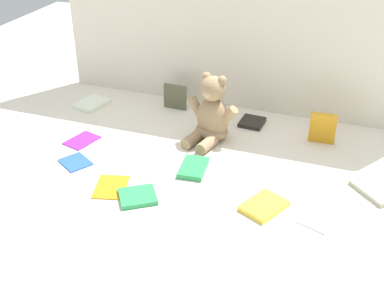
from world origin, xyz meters
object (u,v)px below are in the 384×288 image
at_px(book_case_9, 175,97).
at_px(book_case_11, 264,206).
at_px(book_case_6, 92,104).
at_px(book_case_10, 377,190).
at_px(book_case_4, 323,128).
at_px(teddy_bear, 211,116).
at_px(book_case_7, 75,162).
at_px(book_case_8, 138,197).
at_px(book_case_3, 193,168).
at_px(book_case_2, 320,217).
at_px(book_case_1, 252,122).
at_px(book_case_5, 82,140).
at_px(book_case_0, 111,186).

bearing_deg(book_case_9, book_case_11, -45.68).
relative_size(book_case_6, book_case_10, 0.90).
relative_size(book_case_4, book_case_9, 1.12).
relative_size(teddy_bear, book_case_7, 2.46).
distance_m(book_case_7, book_case_8, 0.30).
height_order(book_case_3, book_case_8, book_case_3).
xyz_separation_m(book_case_2, book_case_10, (0.15, 0.19, 0.00)).
bearing_deg(book_case_11, book_case_2, 28.69).
bearing_deg(book_case_8, teddy_bear, -46.58).
bearing_deg(book_case_3, book_case_6, 144.78).
height_order(book_case_3, book_case_9, book_case_9).
xyz_separation_m(book_case_1, book_case_3, (-0.10, -0.37, 0.00)).
bearing_deg(book_case_5, book_case_2, -175.24).
bearing_deg(book_case_0, book_case_4, 25.98).
bearing_deg(teddy_bear, book_case_11, -38.47).
bearing_deg(book_case_7, book_case_8, -80.31).
distance_m(book_case_2, book_case_10, 0.24).
distance_m(book_case_1, book_case_2, 0.58).
xyz_separation_m(teddy_bear, book_case_11, (0.27, -0.34, -0.08)).
distance_m(book_case_2, book_case_9, 0.81).
relative_size(book_case_8, book_case_9, 1.05).
relative_size(book_case_0, book_case_11, 0.98).
bearing_deg(book_case_9, book_case_1, -3.03).
bearing_deg(book_case_9, book_case_2, -37.14).
bearing_deg(book_case_2, book_case_3, -176.74).
bearing_deg(book_case_3, book_case_8, -122.87).
bearing_deg(book_case_2, book_case_9, 159.35).
bearing_deg(book_case_8, book_case_9, -23.26).
relative_size(book_case_3, book_case_7, 1.26).
distance_m(teddy_bear, book_case_4, 0.39).
xyz_separation_m(book_case_1, book_case_7, (-0.48, -0.46, -0.00)).
height_order(book_case_1, book_case_5, book_case_1).
xyz_separation_m(book_case_8, book_case_10, (0.66, 0.27, 0.00)).
xyz_separation_m(teddy_bear, book_case_10, (0.57, -0.14, -0.08)).
relative_size(book_case_1, book_case_4, 0.83).
height_order(book_case_4, book_case_11, book_case_4).
bearing_deg(book_case_5, book_case_11, -178.17).
relative_size(book_case_7, book_case_10, 0.71).
xyz_separation_m(book_case_4, book_case_5, (-0.80, -0.27, -0.05)).
height_order(book_case_1, book_case_8, same).
distance_m(book_case_0, book_case_1, 0.63).
bearing_deg(book_case_5, book_case_3, -170.69).
distance_m(book_case_0, book_case_6, 0.60).
relative_size(book_case_0, book_case_6, 1.01).
bearing_deg(book_case_8, book_case_1, -53.86).
xyz_separation_m(book_case_7, book_case_11, (0.64, -0.03, 0.00)).
relative_size(book_case_7, book_case_11, 0.77).
bearing_deg(book_case_2, book_case_6, 174.61).
bearing_deg(book_case_2, book_case_11, -158.67).
bearing_deg(book_case_10, book_case_0, 153.43).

